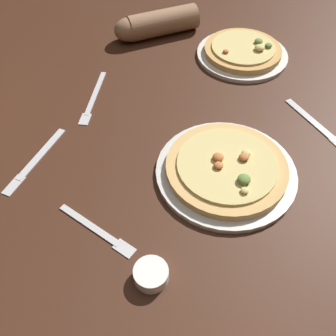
% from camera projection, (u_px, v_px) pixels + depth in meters
% --- Properties ---
extents(ground_plane, '(2.40, 2.40, 0.03)m').
position_uv_depth(ground_plane, '(168.00, 178.00, 0.90)').
color(ground_plane, '#3D2114').
extents(pizza_plate_near, '(0.32, 0.32, 0.05)m').
position_uv_depth(pizza_plate_near, '(226.00, 169.00, 0.88)').
color(pizza_plate_near, silver).
rests_on(pizza_plate_near, ground_plane).
extents(pizza_plate_far, '(0.28, 0.28, 0.05)m').
position_uv_depth(pizza_plate_far, '(243.00, 52.00, 1.19)').
color(pizza_plate_far, silver).
rests_on(pizza_plate_far, ground_plane).
extents(ramekin_sauce, '(0.07, 0.07, 0.03)m').
position_uv_depth(ramekin_sauce, '(151.00, 274.00, 0.71)').
color(ramekin_sauce, white).
rests_on(ramekin_sauce, ground_plane).
extents(fork_left, '(0.14, 0.21, 0.01)m').
position_uv_depth(fork_left, '(93.00, 98.00, 1.07)').
color(fork_left, silver).
rests_on(fork_left, ground_plane).
extents(knife_right, '(0.04, 0.23, 0.01)m').
position_uv_depth(knife_right, '(317.00, 125.00, 1.00)').
color(knife_right, silver).
rests_on(knife_right, ground_plane).
extents(fork_spare, '(0.12, 0.18, 0.01)m').
position_uv_depth(fork_spare, '(98.00, 230.00, 0.79)').
color(fork_spare, silver).
rests_on(fork_spare, ground_plane).
extents(knife_spare, '(0.18, 0.17, 0.01)m').
position_uv_depth(knife_spare, '(35.00, 160.00, 0.92)').
color(knife_spare, silver).
rests_on(knife_spare, ground_plane).
extents(diner_arm, '(0.28, 0.09, 0.08)m').
position_uv_depth(diner_arm, '(154.00, 24.00, 1.26)').
color(diner_arm, '#936B4C').
rests_on(diner_arm, ground_plane).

